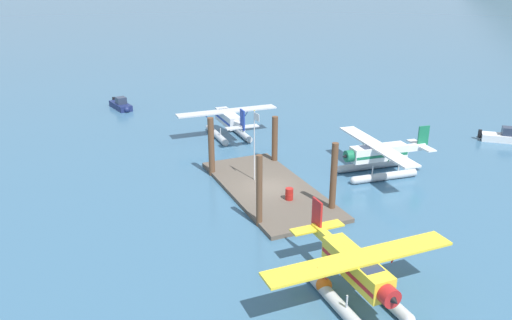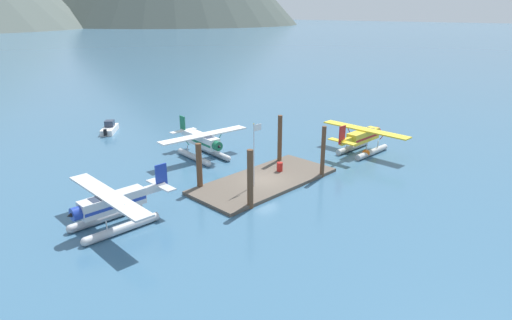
# 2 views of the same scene
# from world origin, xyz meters

# --- Properties ---
(ground_plane) EXTENTS (1200.00, 1200.00, 0.00)m
(ground_plane) POSITION_xyz_m (0.00, 0.00, 0.00)
(ground_plane) COLOR #38607F
(dock_platform) EXTENTS (14.17, 6.21, 0.30)m
(dock_platform) POSITION_xyz_m (0.00, 0.00, 0.15)
(dock_platform) COLOR brown
(dock_platform) RESTS_ON ground
(piling_near_left) EXTENTS (0.50, 0.50, 4.94)m
(piling_near_left) POSITION_xyz_m (-4.79, -2.98, 2.47)
(piling_near_left) COLOR brown
(piling_near_left) RESTS_ON ground
(piling_near_right) EXTENTS (0.41, 0.41, 5.01)m
(piling_near_right) POSITION_xyz_m (4.89, -2.96, 2.50)
(piling_near_right) COLOR brown
(piling_near_right) RESTS_ON ground
(piling_far_left) EXTENTS (0.52, 0.52, 4.26)m
(piling_far_left) POSITION_xyz_m (-5.22, 2.97, 2.13)
(piling_far_left) COLOR brown
(piling_far_left) RESTS_ON ground
(piling_far_right) EXTENTS (0.46, 0.46, 5.10)m
(piling_far_right) POSITION_xyz_m (5.00, 2.58, 2.55)
(piling_far_right) COLOR brown
(piling_far_right) RESTS_ON ground
(flagpole) EXTENTS (0.95, 0.10, 5.76)m
(flagpole) POSITION_xyz_m (-1.68, -0.43, 3.90)
(flagpole) COLOR silver
(flagpole) RESTS_ON dock_platform
(fuel_drum) EXTENTS (0.62, 0.62, 0.88)m
(fuel_drum) POSITION_xyz_m (2.61, 0.43, 0.74)
(fuel_drum) COLOR #AD1E19
(fuel_drum) RESTS_ON dock_platform
(mooring_buoy) EXTENTS (0.86, 0.86, 0.86)m
(mooring_buoy) POSITION_xyz_m (13.07, -2.84, 0.43)
(mooring_buoy) COLOR orange
(mooring_buoy) RESTS_ON ground
(seaplane_yellow_stbd_aft) EXTENTS (7.98, 10.42, 3.84)m
(seaplane_yellow_stbd_aft) POSITION_xyz_m (14.21, -1.68, 1.58)
(seaplane_yellow_stbd_aft) COLOR #B7BABF
(seaplane_yellow_stbd_aft) RESTS_ON ground
(seaplane_silver_port_fwd) EXTENTS (7.98, 10.43, 3.84)m
(seaplane_silver_port_fwd) POSITION_xyz_m (-14.04, 1.92, 1.58)
(seaplane_silver_port_fwd) COLOR #B7BABF
(seaplane_silver_port_fwd) RESTS_ON ground
(seaplane_white_bow_centre) EXTENTS (10.49, 7.96, 3.84)m
(seaplane_white_bow_centre) POSITION_xyz_m (0.56, 9.64, 1.58)
(seaplane_white_bow_centre) COLOR #B7BABF
(seaplane_white_bow_centre) RESTS_ON ground
(boat_white_open_north) EXTENTS (3.87, 4.17, 1.50)m
(boat_white_open_north) POSITION_xyz_m (-1.49, 26.63, 0.49)
(boat_white_open_north) COLOR silver
(boat_white_open_north) RESTS_ON ground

